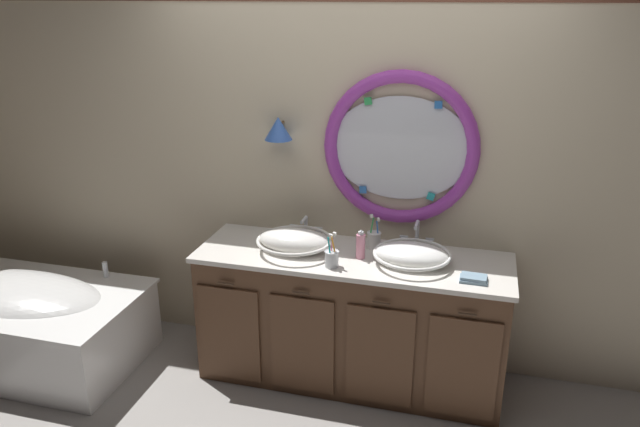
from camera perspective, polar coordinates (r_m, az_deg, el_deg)
The scene contains 12 objects.
ground_plane at distance 3.86m, azimuth 0.66°, elevation -16.89°, with size 14.00×14.00×0.00m, color gray.
back_wall_assembly at distance 3.79m, azimuth 3.20°, elevation 4.60°, with size 6.40×0.26×2.60m.
vanity_counter at distance 3.82m, azimuth 2.97°, elevation -9.73°, with size 1.89×0.63×0.85m.
bathtub at distance 4.52m, azimuth -26.40°, elevation -8.80°, with size 1.60×0.88×0.59m.
sink_basin_left at distance 3.66m, azimuth -2.42°, elevation -2.55°, with size 0.46×0.46×0.14m.
sink_basin_right at distance 3.53m, azimuth 8.66°, elevation -3.82°, with size 0.45×0.45×0.12m.
faucet_set_left at distance 3.88m, azimuth -1.37°, elevation -1.42°, with size 0.22×0.12×0.14m.
faucet_set_right at distance 3.74m, azimuth 9.11°, elevation -2.24°, with size 0.21×0.14×0.18m.
toothbrush_holder_left at distance 3.46m, azimuth 1.11°, elevation -4.17°, with size 0.09×0.09×0.21m.
toothbrush_holder_right at distance 3.72m, azimuth 5.10°, elevation -2.42°, with size 0.09×0.09×0.22m.
soap_dispenser at distance 3.56m, azimuth 3.86°, elevation -3.04°, with size 0.05×0.06×0.18m.
folded_hand_towel at distance 3.41m, azimuth 14.29°, elevation -5.97°, with size 0.15×0.10×0.03m.
Camera 1 is at (0.76, -2.98, 2.33)m, focal length 33.93 mm.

